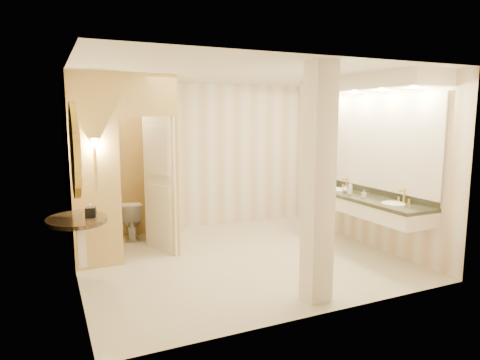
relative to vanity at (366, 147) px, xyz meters
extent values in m
plane|color=beige|center=(-1.98, 0.40, -1.63)|extent=(4.50, 4.50, 0.00)
plane|color=silver|center=(-1.98, 0.40, 1.07)|extent=(4.50, 4.50, 0.00)
cube|color=white|center=(-1.98, 2.40, -0.28)|extent=(4.50, 0.02, 2.70)
cube|color=white|center=(-1.98, -1.60, -0.28)|extent=(4.50, 0.02, 2.70)
cube|color=white|center=(-4.23, 0.40, -0.28)|extent=(0.02, 4.00, 2.70)
cube|color=white|center=(0.27, 0.40, -0.28)|extent=(0.02, 4.00, 2.70)
cube|color=#EAD87A|center=(-2.78, 1.65, -0.28)|extent=(0.10, 1.50, 2.70)
cube|color=#EAD87A|center=(-3.90, 0.90, -0.28)|extent=(0.65, 0.10, 2.70)
cube|color=#EAD87A|center=(-3.18, 0.90, 0.77)|extent=(0.80, 0.10, 0.60)
cube|color=white|center=(-2.92, 1.27, -0.58)|extent=(0.33, 0.76, 2.10)
cylinder|color=gold|center=(-3.90, 0.83, -0.08)|extent=(0.03, 0.03, 0.30)
cone|color=white|center=(-3.90, 0.83, 0.12)|extent=(0.14, 0.14, 0.14)
cube|color=white|center=(-0.03, 0.00, -0.90)|extent=(0.60, 2.38, 0.24)
cube|color=black|center=(-0.03, 0.00, -0.78)|extent=(0.64, 2.42, 0.05)
cube|color=black|center=(0.25, 0.00, -0.71)|extent=(0.03, 2.38, 0.10)
ellipsoid|color=white|center=(-0.03, -0.65, -0.80)|extent=(0.40, 0.44, 0.15)
cylinder|color=gold|center=(0.17, -0.65, -0.67)|extent=(0.03, 0.03, 0.22)
ellipsoid|color=white|center=(-0.03, 0.65, -0.80)|extent=(0.40, 0.44, 0.15)
cylinder|color=gold|center=(0.17, 0.65, -0.67)|extent=(0.03, 0.03, 0.22)
cube|color=white|center=(0.25, 0.00, 0.07)|extent=(0.03, 2.38, 1.40)
cube|color=white|center=(-0.03, 0.00, 0.96)|extent=(0.75, 2.58, 0.22)
cylinder|color=black|center=(-4.21, 0.30, -0.78)|extent=(0.90, 0.90, 0.05)
cube|color=white|center=(-4.17, 0.30, -1.08)|extent=(0.10, 0.10, 0.60)
cylinder|color=gold|center=(-4.19, 0.30, 0.07)|extent=(0.07, 0.90, 0.90)
cylinder|color=white|center=(-4.15, 0.30, 0.07)|extent=(0.02, 0.72, 0.72)
cube|color=white|center=(-1.76, -1.26, -0.28)|extent=(0.28, 0.28, 2.70)
cube|color=black|center=(-4.05, 0.28, -0.69)|extent=(0.15, 0.15, 0.12)
imported|color=white|center=(-3.23, 2.15, -1.29)|extent=(0.47, 0.71, 0.67)
imported|color=beige|center=(-0.12, -0.12, -0.69)|extent=(0.06, 0.07, 0.12)
imported|color=silver|center=(-0.12, 0.33, -0.69)|extent=(0.11, 0.11, 0.12)
imported|color=#C6B28C|center=(-0.15, 0.17, -0.65)|extent=(0.10, 0.10, 0.22)
camera|label=1|loc=(-4.52, -5.17, 0.49)|focal=32.00mm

